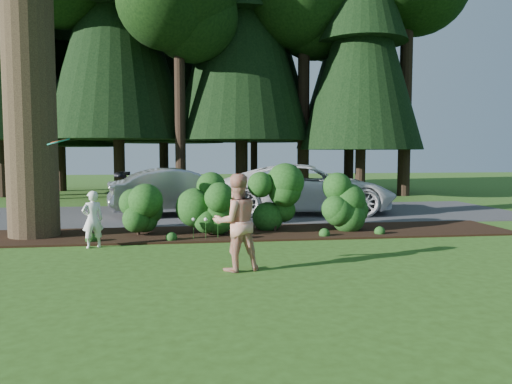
{
  "coord_description": "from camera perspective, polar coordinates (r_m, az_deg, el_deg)",
  "views": [
    {
      "loc": [
        -0.77,
        -9.82,
        2.17
      ],
      "look_at": [
        0.75,
        0.95,
        1.3
      ],
      "focal_mm": 35.0,
      "sensor_mm": 36.0,
      "label": 1
    }
  ],
  "objects": [
    {
      "name": "lily_cluster",
      "position": [
        12.34,
        -5.77,
        -3.24
      ],
      "size": [
        0.69,
        0.09,
        0.57
      ],
      "color": "#173B12",
      "rests_on": "ground"
    },
    {
      "name": "adult",
      "position": [
        9.12,
        -2.28,
        -3.49
      ],
      "size": [
        1.0,
        0.86,
        1.78
      ],
      "primitive_type": "imported",
      "rotation": [
        0.0,
        0.0,
        3.38
      ],
      "color": "#C7441A",
      "rests_on": "ground"
    },
    {
      "name": "car_white_suv",
      "position": [
        17.66,
        5.77,
        0.39
      ],
      "size": [
        6.44,
        3.5,
        1.71
      ],
      "primitive_type": "imported",
      "rotation": [
        0.0,
        0.0,
        1.46
      ],
      "color": "white",
      "rests_on": "driveway"
    },
    {
      "name": "mulch_bed",
      "position": [
        13.27,
        -4.6,
        -4.74
      ],
      "size": [
        16.0,
        2.5,
        0.05
      ],
      "primitive_type": "cube",
      "color": "black",
      "rests_on": "ground"
    },
    {
      "name": "tree_wall",
      "position": [
        27.23,
        -5.93,
        20.18
      ],
      "size": [
        25.66,
        12.15,
        17.09
      ],
      "color": "black",
      "rests_on": "ground"
    },
    {
      "name": "frisbee",
      "position": [
        11.93,
        -21.65,
        5.38
      ],
      "size": [
        0.49,
        0.49,
        0.18
      ],
      "color": "#188470",
      "rests_on": "ground"
    },
    {
      "name": "ground",
      "position": [
        10.09,
        -3.49,
        -7.86
      ],
      "size": [
        80.0,
        80.0,
        0.0
      ],
      "primitive_type": "plane",
      "color": "#2E4D16",
      "rests_on": "ground"
    },
    {
      "name": "car_dark_suv",
      "position": [
        19.67,
        -8.42,
        0.37
      ],
      "size": [
        5.03,
        2.28,
        1.43
      ],
      "primitive_type": "imported",
      "rotation": [
        0.0,
        0.0,
        1.51
      ],
      "color": "black",
      "rests_on": "driveway"
    },
    {
      "name": "car_silver_wagon",
      "position": [
        17.15,
        -8.53,
        0.03
      ],
      "size": [
        5.06,
        2.57,
        1.59
      ],
      "primitive_type": "imported",
      "rotation": [
        0.0,
        0.0,
        1.76
      ],
      "color": "#ACACB1",
      "rests_on": "driveway"
    },
    {
      "name": "driveway",
      "position": [
        17.47,
        -5.44,
        -2.53
      ],
      "size": [
        22.0,
        6.0,
        0.03
      ],
      "primitive_type": "cube",
      "color": "#38383A",
      "rests_on": "ground"
    },
    {
      "name": "shrub_row",
      "position": [
        13.12,
        -1.24,
        -1.38
      ],
      "size": [
        6.53,
        1.6,
        1.61
      ],
      "color": "#173B12",
      "rests_on": "ground"
    },
    {
      "name": "child",
      "position": [
        11.9,
        -18.17,
        -2.99
      ],
      "size": [
        0.56,
        0.47,
        1.3
      ],
      "primitive_type": "imported",
      "rotation": [
        0.0,
        0.0,
        3.55
      ],
      "color": "white",
      "rests_on": "ground"
    }
  ]
}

